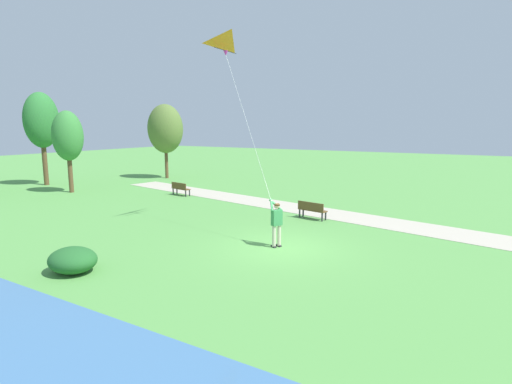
% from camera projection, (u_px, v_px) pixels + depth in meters
% --- Properties ---
extents(ground_plane, '(120.00, 120.00, 0.00)m').
position_uv_depth(ground_plane, '(280.00, 247.00, 15.43)').
color(ground_plane, '#569947').
extents(walkway_path, '(8.35, 31.88, 0.02)m').
position_uv_depth(walkway_path, '(306.00, 210.00, 22.37)').
color(walkway_path, '#B7AD99').
rests_on(walkway_path, ground).
extents(person_kite_flyer, '(0.52, 0.62, 1.83)m').
position_uv_depth(person_kite_flyer, '(276.00, 220.00, 15.35)').
color(person_kite_flyer, '#232328').
rests_on(person_kite_flyer, ground).
extents(flying_kite, '(2.74, 3.42, 6.93)m').
position_uv_depth(flying_kite, '(232.00, 43.00, 17.52)').
color(flying_kite, orange).
extents(park_bench_near_walkway, '(0.71, 1.56, 0.88)m').
position_uv_depth(park_bench_near_walkway, '(312.00, 209.00, 20.07)').
color(park_bench_near_walkway, brown).
rests_on(park_bench_near_walkway, ground).
extents(park_bench_far_walkway, '(0.71, 1.56, 0.88)m').
position_uv_depth(park_bench_far_walkway, '(180.00, 188.00, 26.93)').
color(park_bench_far_walkway, brown).
rests_on(park_bench_far_walkway, ground).
extents(tree_behind_path, '(2.64, 2.37, 7.19)m').
position_uv_depth(tree_behind_path, '(41.00, 121.00, 31.04)').
color(tree_behind_path, brown).
rests_on(tree_behind_path, ground).
extents(tree_horizon_far, '(2.85, 3.26, 6.51)m').
position_uv_depth(tree_horizon_far, '(165.00, 129.00, 35.35)').
color(tree_horizon_far, brown).
rests_on(tree_horizon_far, ground).
extents(tree_treeline_right, '(2.01, 2.14, 5.67)m').
position_uv_depth(tree_treeline_right, '(68.00, 136.00, 27.67)').
color(tree_treeline_right, brown).
rests_on(tree_treeline_right, ground).
extents(lakeside_shrub, '(1.40, 1.61, 0.81)m').
position_uv_depth(lakeside_shrub, '(73.00, 260.00, 12.75)').
color(lakeside_shrub, '#236028').
rests_on(lakeside_shrub, ground).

